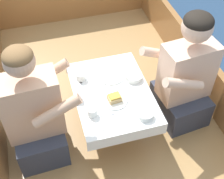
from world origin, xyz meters
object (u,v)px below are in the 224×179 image
Objects in this scene: coffee_cup_port at (81,76)px; coffee_cup_starboard at (92,112)px; person_starboard at (185,79)px; person_port at (35,116)px; sandwich at (115,98)px.

coffee_cup_port is 0.37m from coffee_cup_starboard.
coffee_cup_port is 1.05× the size of coffee_cup_starboard.
coffee_cup_port is (-0.78, 0.22, 0.03)m from person_starboard.
coffee_cup_port is (0.39, 0.26, 0.05)m from person_port.
coffee_cup_starboard is at bearing 5.36° from person_starboard.
sandwich is at bearing 0.90° from person_starboard.
person_starboard is 10.50× the size of coffee_cup_starboard.
person_port is 1.17m from person_starboard.
coffee_cup_port is at bearing 30.94° from person_port.
person_starboard is 0.79m from coffee_cup_starboard.
sandwich is 1.06× the size of coffee_cup_starboard.
person_port is 0.41m from coffee_cup_starboard.
coffee_cup_port is at bearing 90.39° from coffee_cup_starboard.
person_starboard is at bearing 11.39° from coffee_cup_starboard.
sandwich is at bearing 24.58° from coffee_cup_starboard.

